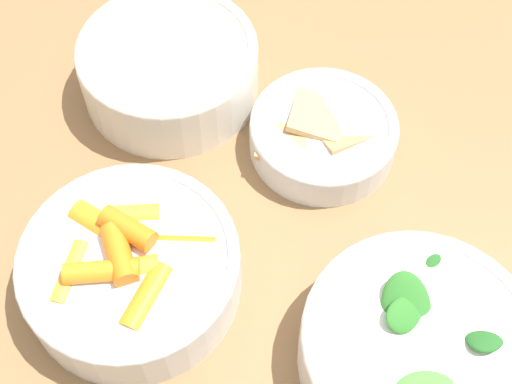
{
  "coord_description": "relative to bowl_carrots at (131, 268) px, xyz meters",
  "views": [
    {
      "loc": [
        -0.32,
        -0.09,
        1.27
      ],
      "look_at": [
        0.0,
        -0.03,
        0.77
      ],
      "focal_mm": 50.0,
      "sensor_mm": 36.0,
      "label": 1
    }
  ],
  "objects": [
    {
      "name": "dining_table",
      "position": [
        0.09,
        -0.05,
        -0.13
      ],
      "size": [
        1.33,
        0.89,
        0.74
      ],
      "color": "olive",
      "rests_on": "ground_plane"
    },
    {
      "name": "bowl_beans_hotdog",
      "position": [
        0.21,
        0.02,
        0.0
      ],
      "size": [
        0.17,
        0.17,
        0.06
      ],
      "color": "silver",
      "rests_on": "dining_table"
    },
    {
      "name": "bowl_carrots",
      "position": [
        0.0,
        0.0,
        0.0
      ],
      "size": [
        0.17,
        0.17,
        0.06
      ],
      "color": "silver",
      "rests_on": "dining_table"
    },
    {
      "name": "bowl_greens",
      "position": [
        -0.02,
        -0.23,
        0.0
      ],
      "size": [
        0.18,
        0.18,
        0.07
      ],
      "color": "white",
      "rests_on": "dining_table"
    },
    {
      "name": "bowl_cookies",
      "position": [
        0.17,
        -0.13,
        -0.01
      ],
      "size": [
        0.13,
        0.13,
        0.04
      ],
      "color": "silver",
      "rests_on": "dining_table"
    }
  ]
}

